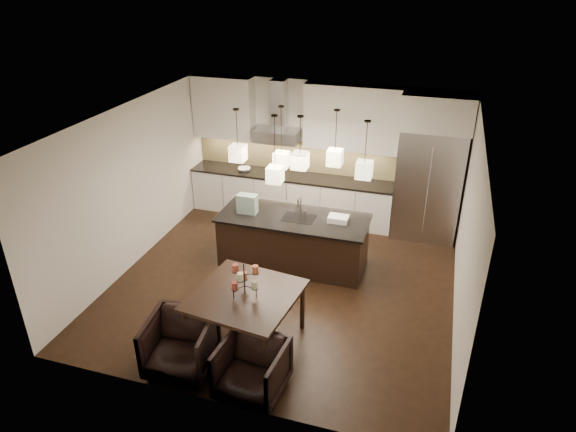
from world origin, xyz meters
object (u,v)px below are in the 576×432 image
(armchair_right, at_px, (252,369))
(refrigerator, at_px, (428,185))
(island_body, at_px, (293,241))
(dining_table, at_px, (246,318))
(armchair_left, at_px, (180,344))

(armchair_right, bearing_deg, refrigerator, 75.25)
(island_body, distance_m, dining_table, 2.22)
(refrigerator, bearing_deg, armchair_left, -120.64)
(dining_table, bearing_deg, island_body, 96.32)
(armchair_left, bearing_deg, island_body, 70.82)
(armchair_left, bearing_deg, refrigerator, 52.70)
(refrigerator, bearing_deg, armchair_right, -109.87)
(island_body, bearing_deg, refrigerator, 39.19)
(refrigerator, relative_size, island_body, 0.86)
(refrigerator, bearing_deg, dining_table, -118.60)
(refrigerator, distance_m, armchair_left, 5.52)
(refrigerator, relative_size, dining_table, 1.58)
(island_body, xyz_separation_m, armchair_left, (-0.66, -2.97, -0.05))
(dining_table, distance_m, armchair_left, 0.97)
(refrigerator, bearing_deg, island_body, -140.69)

